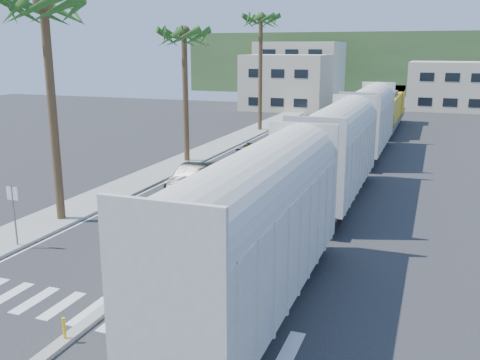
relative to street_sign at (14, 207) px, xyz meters
The scene contains 16 objects.
ground 7.82m from the street_sign, 15.32° to the right, with size 140.00×140.00×0.00m, color #28282B.
sidewalk 23.11m from the street_sign, 92.99° to the left, with size 3.00×90.00×0.15m, color gray.
rails 28.83m from the street_sign, 64.68° to the left, with size 1.56×100.00×0.06m.
median 19.48m from the street_sign, 67.88° to the left, with size 0.45×60.00×0.85m.
crosswalk 8.55m from the street_sign, 28.72° to the right, with size 14.00×2.20×0.01m, color silver.
lane_markings 23.65m from the street_sign, 77.38° to the left, with size 9.42×90.00×0.01m.
freight_train 22.20m from the street_sign, 56.32° to the left, with size 3.00×60.94×5.85m.
palm_trees 22.52m from the street_sign, 92.21° to the left, with size 3.50×37.20×13.75m.
street_sign is the anchor object (origin of this frame).
buildings 69.70m from the street_sign, 89.27° to the left, with size 38.00×27.00×10.00m.
hillside 98.35m from the street_sign, 85.74° to the left, with size 80.00×20.00×12.00m, color #385628.
car_lead 9.23m from the street_sign, 61.59° to the left, with size 1.92×4.08×1.35m, color black.
car_second 12.71m from the street_sign, 75.49° to the left, with size 1.77×5.02×1.65m, color black.
car_third 19.34m from the street_sign, 78.63° to the left, with size 2.04×4.34×1.22m, color black.
car_rear 24.35m from the street_sign, 82.54° to the left, with size 2.06×4.45×1.24m, color #A2A5A7.
cyclist 9.48m from the street_sign, 23.89° to the right, with size 0.82×1.78×2.10m.
Camera 1 is at (10.30, -16.18, 8.95)m, focal length 40.00 mm.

